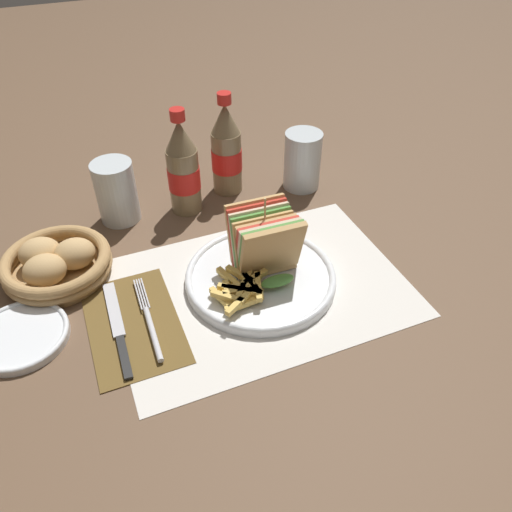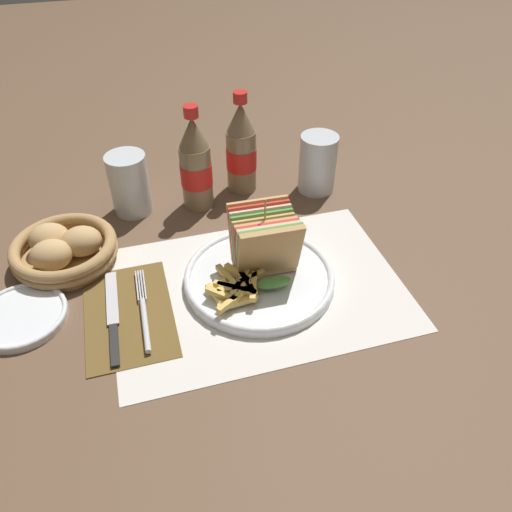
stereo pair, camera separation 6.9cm
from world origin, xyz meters
name	(u,v)px [view 2 (the right image)]	position (x,y,z in m)	size (l,w,h in m)	color
ground_plane	(257,288)	(0.00, 0.00, 0.00)	(4.00, 4.00, 0.00)	brown
placemat	(257,286)	(0.00, 0.00, 0.00)	(0.47, 0.33, 0.00)	silver
plate_main	(259,277)	(0.01, 0.01, 0.01)	(0.25, 0.25, 0.02)	white
club_sandwich	(265,243)	(0.02, 0.03, 0.07)	(0.10, 0.11, 0.14)	tan
fries_pile	(236,288)	(-0.04, -0.02, 0.03)	(0.10, 0.11, 0.02)	#E0B756
napkin	(129,314)	(-0.21, 0.00, 0.00)	(0.13, 0.22, 0.00)	brown
fork	(144,316)	(-0.19, -0.02, 0.01)	(0.02, 0.18, 0.01)	silver
knife	(113,316)	(-0.23, 0.00, 0.01)	(0.02, 0.20, 0.00)	black
coke_bottle_near	(196,165)	(-0.05, 0.27, 0.09)	(0.06, 0.06, 0.21)	#7A6647
coke_bottle_far	(241,150)	(0.05, 0.30, 0.09)	(0.06, 0.06, 0.21)	#7A6647
glass_near	(318,163)	(0.20, 0.26, 0.06)	(0.08, 0.08, 0.12)	silver
glass_far	(130,188)	(-0.17, 0.28, 0.05)	(0.08, 0.08, 0.12)	silver
bread_basket	(64,249)	(-0.30, 0.16, 0.03)	(0.18, 0.18, 0.06)	#AD8451
side_saucer	(21,316)	(-0.37, 0.03, 0.01)	(0.14, 0.14, 0.01)	white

